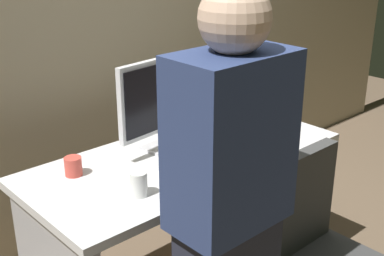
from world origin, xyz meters
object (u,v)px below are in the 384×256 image
Objects in this scene: person_at_desk at (229,223)px; cup_near_keyboard at (139,184)px; keyboard at (204,160)px; cup_by_monitor at (73,166)px; book_stack at (242,114)px; desk at (185,196)px; monitor at (163,98)px; mouse at (243,141)px; cell_phone at (273,135)px.

person_at_desk is 0.48m from cup_near_keyboard.
keyboard is 5.11× the size of cup_by_monitor.
cup_near_keyboard is 0.93m from book_stack.
keyboard is (0.39, 0.53, -0.07)m from person_at_desk.
desk is 0.50m from monitor.
cup_by_monitor reaches higher than mouse.
cup_near_keyboard is 0.90m from cell_phone.
person_at_desk is 0.89m from monitor.
mouse reaches higher than keyboard.
cup_by_monitor reaches higher than cell_phone.
cup_near_keyboard is at bearing -172.81° from keyboard.
person_at_desk is at bearing -139.92° from book_stack.
book_stack is at bearing 22.71° from keyboard.
mouse reaches higher than desk.
desk is at bearing -171.19° from book_stack.
monitor is 0.53m from cup_near_keyboard.
keyboard is 0.53m from book_stack.
mouse is 0.69× the size of cell_phone.
cup_by_monitor is at bearing 175.87° from monitor.
keyboard is at bearing 7.24° from cup_near_keyboard.
cup_by_monitor is at bearing 162.11° from desk.
person_at_desk is 0.83m from cup_by_monitor.
book_stack is at bearing 15.92° from cup_near_keyboard.
person_at_desk is 3.03× the size of monitor.
cell_phone is at bearing 30.60° from person_at_desk.
monitor is at bearing 38.81° from cup_near_keyboard.
monitor is 0.36m from keyboard.
desk is at bearing -17.89° from cup_by_monitor.
mouse is 0.71m from cup_near_keyboard.
monitor is 2.46× the size of book_stack.
cup_by_monitor is 1.05m from cell_phone.
cell_phone is (1.00, -0.30, -0.04)m from cup_by_monitor.
monitor is at bearing 65.23° from person_at_desk.
cup_by_monitor is 1.00m from book_stack.
cup_by_monitor is 0.38× the size of book_stack.
person_at_desk is at bearing -140.84° from mouse.
keyboard is at bearing -88.93° from desk.
person_at_desk is 16.39× the size of mouse.
mouse is at bearing -18.57° from cup_by_monitor.
cup_by_monitor is at bearing 174.88° from book_stack.
cup_by_monitor reaches higher than desk.
desk is 2.88× the size of monitor.
cup_near_keyboard is (-0.02, 0.48, -0.03)m from person_at_desk.
mouse is 0.85m from cup_by_monitor.
mouse is at bearing -136.83° from book_stack.
cell_phone is at bearing -15.72° from desk.
cell_phone is (0.88, 0.52, -0.08)m from person_at_desk.
monitor is at bearing 95.93° from keyboard.
person_at_desk reaches higher than cell_phone.
mouse is (0.68, 0.56, -0.07)m from person_at_desk.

